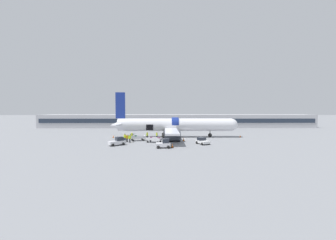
# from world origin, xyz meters

# --- Properties ---
(ground_plane) EXTENTS (500.00, 500.00, 0.00)m
(ground_plane) POSITION_xyz_m (0.00, 0.00, 0.00)
(ground_plane) COLOR gray
(terminal_strip) EXTENTS (108.32, 10.63, 5.08)m
(terminal_strip) POSITION_xyz_m (0.00, 34.41, 2.54)
(terminal_strip) COLOR #B2B2B7
(terminal_strip) RESTS_ON ground_plane
(airplane) EXTENTS (32.01, 28.64, 11.29)m
(airplane) POSITION_xyz_m (-3.02, 2.31, 2.99)
(airplane) COLOR silver
(airplane) RESTS_ON ground_plane
(baggage_tug_lead) EXTENTS (2.77, 3.24, 1.33)m
(baggage_tug_lead) POSITION_xyz_m (2.50, -8.50, 0.59)
(baggage_tug_lead) COLOR white
(baggage_tug_lead) RESTS_ON ground_plane
(baggage_tug_mid) EXTENTS (2.76, 2.04, 1.65)m
(baggage_tug_mid) POSITION_xyz_m (-5.23, -12.60, 0.70)
(baggage_tug_mid) COLOR silver
(baggage_tug_mid) RESTS_ON ground_plane
(baggage_tug_rear) EXTENTS (3.26, 2.91, 1.62)m
(baggage_tug_rear) POSITION_xyz_m (-14.25, -9.75, 0.69)
(baggage_tug_rear) COLOR silver
(baggage_tug_rear) RESTS_ON ground_plane
(baggage_cart_loading) EXTENTS (4.16, 2.56, 1.21)m
(baggage_cart_loading) POSITION_xyz_m (-11.12, -3.64, 0.57)
(baggage_cart_loading) COLOR silver
(baggage_cart_loading) RESTS_ON ground_plane
(baggage_cart_queued) EXTENTS (4.20, 2.57, 1.16)m
(baggage_cart_queued) POSITION_xyz_m (-7.25, -6.34, 0.57)
(baggage_cart_queued) COLOR silver
(baggage_cart_queued) RESTS_ON ground_plane
(ground_crew_loader_a) EXTENTS (0.60, 0.49, 1.72)m
(ground_crew_loader_a) POSITION_xyz_m (-13.81, -4.70, 0.90)
(ground_crew_loader_a) COLOR #1E2338
(ground_crew_loader_a) RESTS_ON ground_plane
(ground_crew_loader_b) EXTENTS (0.45, 0.59, 1.67)m
(ground_crew_loader_b) POSITION_xyz_m (-12.82, -1.55, 0.88)
(ground_crew_loader_b) COLOR #2D2D33
(ground_crew_loader_b) RESTS_ON ground_plane
(ground_crew_driver) EXTENTS (0.53, 0.60, 1.76)m
(ground_crew_driver) POSITION_xyz_m (-9.22, -1.53, 0.93)
(ground_crew_driver) COLOR #2D2D33
(ground_crew_driver) RESTS_ON ground_plane
(ground_crew_supervisor) EXTENTS (0.40, 0.57, 1.66)m
(ground_crew_supervisor) POSITION_xyz_m (-6.99, -0.86, 0.87)
(ground_crew_supervisor) COLOR #1E2338
(ground_crew_supervisor) RESTS_ON ground_plane
(ground_crew_helper) EXTENTS (0.52, 0.52, 1.64)m
(ground_crew_helper) POSITION_xyz_m (-13.16, -5.67, 0.86)
(ground_crew_helper) COLOR black
(ground_crew_helper) RESTS_ON ground_plane
(ground_crew_marshal) EXTENTS (0.61, 0.48, 1.74)m
(ground_crew_marshal) POSITION_xyz_m (-12.45, -6.44, 0.91)
(ground_crew_marshal) COLOR #2D2D33
(ground_crew_marshal) RESTS_ON ground_plane
(safety_cone_nose) EXTENTS (0.59, 0.59, 0.56)m
(safety_cone_nose) POSITION_xyz_m (13.89, 1.71, 0.26)
(safety_cone_nose) COLOR black
(safety_cone_nose) RESTS_ON ground_plane
(safety_cone_engine_left) EXTENTS (0.57, 0.57, 0.71)m
(safety_cone_engine_left) POSITION_xyz_m (-3.70, -12.19, 0.33)
(safety_cone_engine_left) COLOR black
(safety_cone_engine_left) RESTS_ON ground_plane
(safety_cone_wingtip) EXTENTS (0.58, 0.58, 0.68)m
(safety_cone_wingtip) POSITION_xyz_m (-0.91, -4.18, 0.32)
(safety_cone_wingtip) COLOR black
(safety_cone_wingtip) RESTS_ON ground_plane
(safety_cone_tail) EXTENTS (0.48, 0.48, 0.77)m
(safety_cone_tail) POSITION_xyz_m (-17.81, 1.17, 0.36)
(safety_cone_tail) COLOR black
(safety_cone_tail) RESTS_ON ground_plane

